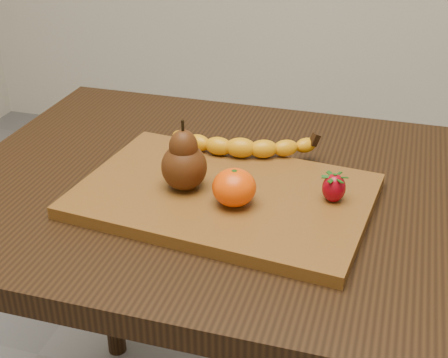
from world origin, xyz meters
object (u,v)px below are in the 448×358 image
(cutting_board, at_px, (224,196))
(mandarin, at_px, (234,187))
(table, at_px, (250,236))
(pear, at_px, (184,155))

(cutting_board, bearing_deg, mandarin, -47.61)
(table, distance_m, pear, 0.21)
(table, bearing_deg, mandarin, -92.12)
(cutting_board, distance_m, pear, 0.09)
(table, relative_size, pear, 8.90)
(cutting_board, relative_size, mandarin, 6.75)
(pear, distance_m, mandarin, 0.10)
(mandarin, bearing_deg, cutting_board, 126.65)
(table, relative_size, cutting_board, 2.22)
(cutting_board, xyz_separation_m, pear, (-0.06, -0.01, 0.07))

